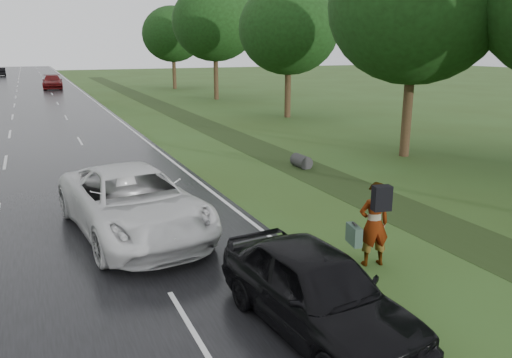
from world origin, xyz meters
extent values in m
cube|color=black|center=(0.00, 45.00, 0.02)|extent=(14.00, 180.00, 0.04)
cube|color=silver|center=(6.75, 45.00, 0.04)|extent=(0.12, 180.00, 0.01)
cube|color=silver|center=(0.00, 45.00, 0.04)|extent=(0.12, 180.00, 0.01)
cube|color=#213313|center=(11.50, 20.00, 0.00)|extent=(2.20, 120.00, 0.01)
cylinder|color=#2D2D2D|center=(11.50, 10.00, 0.25)|extent=(0.56, 1.00, 0.56)
cylinder|color=#3B2C18|center=(17.00, 10.00, 1.92)|extent=(0.44, 0.44, 3.84)
ellipsoid|color=black|center=(17.00, 10.00, 6.69)|extent=(7.60, 7.60, 6.84)
cylinder|color=#3B2C18|center=(18.20, 24.00, 1.76)|extent=(0.44, 0.44, 3.52)
ellipsoid|color=black|center=(18.20, 24.00, 6.14)|extent=(7.00, 7.00, 6.30)
cylinder|color=#3B2C18|center=(17.80, 38.00, 2.08)|extent=(0.44, 0.44, 4.16)
ellipsoid|color=black|center=(17.80, 38.00, 7.16)|extent=(8.00, 8.00, 7.20)
cylinder|color=#3B2C18|center=(17.50, 52.00, 1.84)|extent=(0.44, 0.44, 3.68)
ellipsoid|color=black|center=(17.50, 52.00, 6.38)|extent=(7.20, 7.20, 6.48)
imported|color=#A5998C|center=(8.20, 0.74, 1.01)|extent=(0.82, 0.62, 2.02)
cube|color=black|center=(8.14, 0.46, 1.72)|extent=(0.44, 0.32, 0.56)
cube|color=#30463B|center=(7.80, 0.94, 0.74)|extent=(0.30, 0.59, 0.46)
cube|color=black|center=(7.80, 0.94, 1.01)|extent=(0.09, 0.20, 0.04)
imported|color=silver|center=(3.52, 5.00, 0.92)|extent=(3.63, 6.61, 1.75)
imported|color=black|center=(5.53, -1.16, 0.82)|extent=(2.26, 4.74, 1.56)
imported|color=#660B0C|center=(3.97, 57.53, 0.84)|extent=(2.51, 5.62, 1.60)
imported|color=black|center=(-2.80, 89.83, 0.76)|extent=(1.65, 4.40, 1.44)
camera|label=1|loc=(1.28, -8.00, 4.96)|focal=35.00mm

